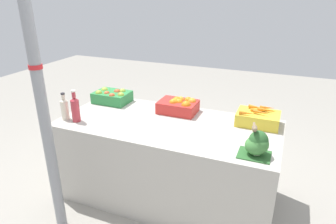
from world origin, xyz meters
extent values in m
plane|color=gray|center=(0.00, 0.00, 0.00)|extent=(10.00, 10.00, 0.00)
cube|color=#B7B2A8|center=(0.00, 0.00, 0.37)|extent=(1.87, 0.87, 0.74)
cylinder|color=gray|center=(-0.65, -0.71, 1.21)|extent=(0.08, 0.08, 2.42)
cylinder|color=red|center=(-0.65, -0.71, 1.33)|extent=(0.09, 0.09, 0.03)
cube|color=#2D8442|center=(-0.72, 0.26, 0.80)|extent=(0.35, 0.25, 0.11)
sphere|color=#9EBC42|center=(-0.83, 0.30, 0.84)|extent=(0.07, 0.07, 0.07)
sphere|color=#9EBC42|center=(-0.58, 0.21, 0.85)|extent=(0.06, 0.06, 0.06)
sphere|color=#BC562D|center=(-0.68, 0.30, 0.84)|extent=(0.07, 0.07, 0.07)
sphere|color=#9EBC42|center=(-0.63, 0.33, 0.84)|extent=(0.07, 0.07, 0.07)
sphere|color=#BC562D|center=(-0.75, 0.21, 0.84)|extent=(0.06, 0.06, 0.06)
sphere|color=#BC562D|center=(-0.66, 0.17, 0.84)|extent=(0.06, 0.06, 0.06)
sphere|color=red|center=(-0.59, 0.22, 0.84)|extent=(0.06, 0.06, 0.06)
sphere|color=#9EBC42|center=(-0.82, 0.18, 0.84)|extent=(0.07, 0.07, 0.07)
sphere|color=red|center=(-0.68, 0.30, 0.84)|extent=(0.07, 0.07, 0.07)
cube|color=red|center=(-0.01, 0.26, 0.80)|extent=(0.35, 0.25, 0.11)
sphere|color=orange|center=(0.00, 0.31, 0.85)|extent=(0.07, 0.07, 0.07)
sphere|color=orange|center=(0.00, 0.26, 0.84)|extent=(0.08, 0.08, 0.08)
sphere|color=orange|center=(-0.03, 0.24, 0.84)|extent=(0.09, 0.09, 0.09)
sphere|color=orange|center=(0.09, 0.21, 0.84)|extent=(0.08, 0.08, 0.08)
sphere|color=orange|center=(0.06, 0.34, 0.84)|extent=(0.07, 0.07, 0.07)
sphere|color=orange|center=(-0.02, 0.28, 0.85)|extent=(0.08, 0.08, 0.08)
sphere|color=orange|center=(-0.04, 0.22, 0.85)|extent=(0.07, 0.07, 0.07)
sphere|color=orange|center=(0.09, 0.20, 0.84)|extent=(0.09, 0.09, 0.09)
sphere|color=orange|center=(0.11, 0.31, 0.85)|extent=(0.07, 0.07, 0.07)
cube|color=gold|center=(0.71, 0.26, 0.80)|extent=(0.35, 0.25, 0.11)
cone|color=orange|center=(0.74, 0.22, 0.87)|extent=(0.15, 0.05, 0.03)
cone|color=orange|center=(0.77, 0.34, 0.87)|extent=(0.12, 0.05, 0.03)
cone|color=orange|center=(0.77, 0.30, 0.87)|extent=(0.16, 0.04, 0.03)
cone|color=orange|center=(0.78, 0.30, 0.86)|extent=(0.13, 0.03, 0.03)
cone|color=orange|center=(0.63, 0.17, 0.87)|extent=(0.13, 0.04, 0.03)
cone|color=orange|center=(0.72, 0.29, 0.86)|extent=(0.16, 0.06, 0.03)
cone|color=orange|center=(0.70, 0.32, 0.87)|extent=(0.17, 0.05, 0.03)
cube|color=#2D602D|center=(0.76, -0.28, 0.75)|extent=(0.22, 0.18, 0.01)
ellipsoid|color=#427F3D|center=(0.76, -0.28, 0.83)|extent=(0.11, 0.11, 0.14)
cylinder|color=#B2C693|center=(0.76, -0.28, 0.76)|extent=(0.03, 0.03, 0.02)
ellipsoid|color=#427F3D|center=(0.76, -0.27, 0.82)|extent=(0.15, 0.15, 0.12)
cylinder|color=#B2C693|center=(0.76, -0.27, 0.76)|extent=(0.03, 0.03, 0.02)
ellipsoid|color=#427F3D|center=(0.78, -0.28, 0.83)|extent=(0.13, 0.13, 0.13)
cylinder|color=#B2C693|center=(0.78, -0.28, 0.76)|extent=(0.03, 0.03, 0.02)
ellipsoid|color=#2D602D|center=(0.77, -0.27, 0.84)|extent=(0.13, 0.13, 0.16)
cylinder|color=#B2C693|center=(0.77, -0.27, 0.76)|extent=(0.03, 0.03, 0.02)
cylinder|color=beige|center=(-0.86, -0.27, 0.83)|extent=(0.07, 0.07, 0.17)
cone|color=beige|center=(-0.86, -0.27, 0.92)|extent=(0.07, 0.07, 0.02)
cylinder|color=beige|center=(-0.86, -0.27, 0.95)|extent=(0.03, 0.03, 0.04)
cylinder|color=#2D2D33|center=(-0.86, -0.27, 0.98)|extent=(0.03, 0.03, 0.01)
cylinder|color=#B2333D|center=(-0.75, -0.27, 0.84)|extent=(0.07, 0.07, 0.19)
cone|color=#B2333D|center=(-0.75, -0.27, 0.95)|extent=(0.07, 0.07, 0.02)
cylinder|color=#B2333D|center=(-0.75, -0.27, 0.98)|extent=(0.03, 0.03, 0.05)
cylinder|color=silver|center=(-0.75, -0.27, 1.02)|extent=(0.04, 0.04, 0.01)
cube|color=#4C3D2D|center=(0.74, -0.29, 0.93)|extent=(0.02, 0.02, 0.01)
ellipsoid|color=#7A664C|center=(0.74, -0.29, 0.95)|extent=(0.05, 0.08, 0.04)
sphere|color=#897556|center=(0.75, -0.33, 0.96)|extent=(0.03, 0.03, 0.03)
cone|color=#4C3D28|center=(0.75, -0.34, 0.96)|extent=(0.01, 0.02, 0.01)
cube|color=#7A664C|center=(0.73, -0.23, 0.95)|extent=(0.02, 0.04, 0.01)
camera|label=1|loc=(0.89, -2.16, 1.80)|focal=32.00mm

